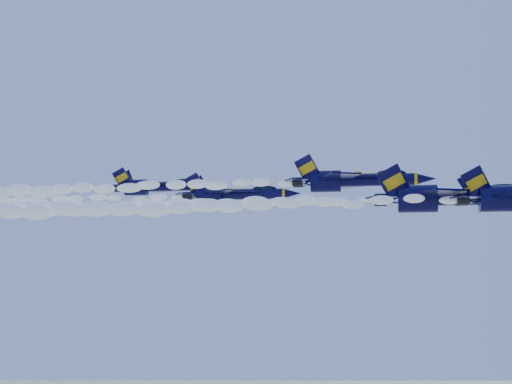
% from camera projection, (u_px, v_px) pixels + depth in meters
% --- Properties ---
extents(smoke_trail_jet_lead, '(44.74, 1.70, 1.53)m').
position_uv_depth(smoke_trail_jet_lead, '(214.00, 206.00, 67.43)').
color(smoke_trail_jet_lead, white).
extents(jet_second, '(17.67, 14.50, 6.57)m').
position_uv_depth(jet_second, '(454.00, 197.00, 68.98)').
color(jet_second, black).
extents(smoke_trail_jet_second, '(44.74, 1.97, 1.77)m').
position_uv_depth(smoke_trail_jet_second, '(157.00, 206.00, 73.71)').
color(smoke_trail_jet_second, white).
extents(jet_third, '(16.46, 13.51, 6.12)m').
position_uv_depth(jet_third, '(354.00, 180.00, 82.58)').
color(jet_third, black).
extents(smoke_trail_jet_third, '(44.74, 1.83, 1.65)m').
position_uv_depth(smoke_trail_jet_third, '(112.00, 188.00, 87.23)').
color(smoke_trail_jet_third, white).
extents(jet_fourth, '(15.43, 12.66, 5.73)m').
position_uv_depth(jet_fourth, '(234.00, 194.00, 92.62)').
color(jet_fourth, black).
extents(smoke_trail_jet_fourth, '(44.74, 1.72, 1.55)m').
position_uv_depth(smoke_trail_jet_fourth, '(26.00, 201.00, 97.19)').
color(smoke_trail_jet_fourth, white).
extents(jet_fifth, '(15.01, 12.32, 5.58)m').
position_uv_depth(jet_fifth, '(156.00, 186.00, 102.03)').
color(jet_fifth, black).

